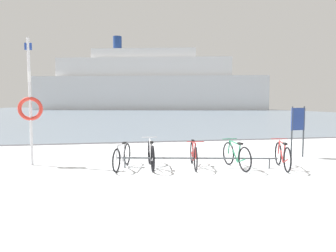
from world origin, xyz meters
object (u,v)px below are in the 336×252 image
at_px(ferry_ship, 149,85).
at_px(bicycle_4, 282,156).
at_px(bicycle_0, 122,156).
at_px(bicycle_1, 151,155).
at_px(rescue_post, 30,105).
at_px(bicycle_2, 194,155).
at_px(info_sign, 298,123).
at_px(bicycle_3, 236,155).

bearing_deg(ferry_ship, bicycle_4, -94.13).
xyz_separation_m(bicycle_0, ferry_ship, (9.67, 71.58, 6.13)).
xyz_separation_m(bicycle_1, rescue_post, (-3.43, 0.99, 1.41)).
height_order(bicycle_0, rescue_post, rescue_post).
bearing_deg(bicycle_0, rescue_post, 160.39).
xyz_separation_m(bicycle_1, bicycle_4, (3.62, -0.81, -0.01)).
distance_m(bicycle_2, info_sign, 4.04).
height_order(bicycle_2, rescue_post, rescue_post).
height_order(bicycle_3, ferry_ship, ferry_ship).
bearing_deg(bicycle_0, ferry_ship, 82.30).
bearing_deg(rescue_post, bicycle_4, -14.29).
height_order(bicycle_1, rescue_post, rescue_post).
distance_m(bicycle_1, info_sign, 5.19).
bearing_deg(bicycle_2, bicycle_4, -14.68).
relative_size(bicycle_1, info_sign, 1.05).
relative_size(bicycle_0, info_sign, 0.93).
height_order(rescue_post, ferry_ship, ferry_ship).
relative_size(bicycle_2, rescue_post, 0.46).
height_order(info_sign, rescue_post, rescue_post).
height_order(bicycle_2, bicycle_3, bicycle_2).
height_order(bicycle_1, bicycle_4, bicycle_1).
relative_size(bicycle_0, rescue_post, 0.43).
height_order(bicycle_4, rescue_post, rescue_post).
xyz_separation_m(bicycle_0, bicycle_2, (2.02, -0.23, 0.02)).
bearing_deg(rescue_post, bicycle_3, -14.64).
height_order(bicycle_4, ferry_ship, ferry_ship).
distance_m(info_sign, rescue_post, 8.54).
bearing_deg(bicycle_3, info_sign, 23.82).
xyz_separation_m(bicycle_3, rescue_post, (-5.79, 1.51, 1.42)).
height_order(bicycle_0, bicycle_1, bicycle_1).
bearing_deg(bicycle_4, bicycle_0, 168.97).
distance_m(rescue_post, ferry_ship, 71.86).
bearing_deg(bicycle_2, ferry_ship, 83.92).
relative_size(bicycle_0, bicycle_4, 1.02).
height_order(bicycle_3, info_sign, info_sign).
relative_size(bicycle_4, info_sign, 0.91).
relative_size(info_sign, ferry_ship, 0.03).
relative_size(bicycle_3, bicycle_4, 1.04).
bearing_deg(info_sign, ferry_ship, 86.95).
bearing_deg(ferry_ship, bicycle_2, -96.08).
distance_m(bicycle_1, rescue_post, 3.84).
xyz_separation_m(bicycle_0, bicycle_3, (3.17, -0.58, 0.02)).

